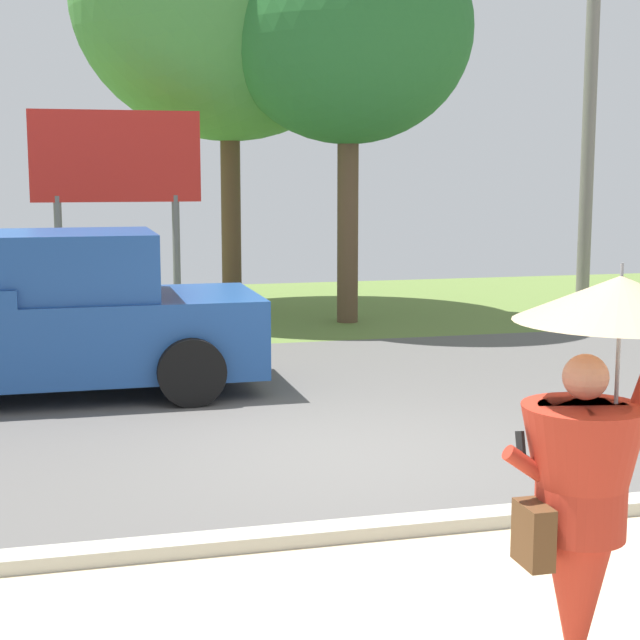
{
  "coord_description": "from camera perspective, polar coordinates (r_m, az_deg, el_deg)",
  "views": [
    {
      "loc": [
        -2.47,
        -8.43,
        2.55
      ],
      "look_at": [
        -0.05,
        1.0,
        1.1
      ],
      "focal_mm": 55.63,
      "sensor_mm": 36.0,
      "label": 1
    }
  ],
  "objects": [
    {
      "name": "tree_left_far",
      "position": [
        17.07,
        1.65,
        16.3
      ],
      "size": [
        4.13,
        4.13,
        6.78
      ],
      "color": "brown",
      "rests_on": "ground_plane"
    },
    {
      "name": "utility_pole",
      "position": [
        18.77,
        15.24,
        11.62
      ],
      "size": [
        1.8,
        0.24,
        7.0
      ],
      "color": "gray",
      "rests_on": "ground_plane"
    },
    {
      "name": "monk_pedestrian",
      "position": [
        5.01,
        15.23,
        -8.56
      ],
      "size": [
        1.08,
        1.02,
        2.13
      ],
      "rotation": [
        0.0,
        0.0,
        0.22
      ],
      "color": "#B22D1E",
      "rests_on": "ground_plane"
    },
    {
      "name": "ground_plane",
      "position": [
        11.92,
        -2.09,
        -4.12
      ],
      "size": [
        40.0,
        22.0,
        0.2
      ],
      "color": "#565451"
    },
    {
      "name": "pickup_truck",
      "position": [
        11.84,
        -16.11,
        -0.02
      ],
      "size": [
        5.2,
        2.28,
        1.88
      ],
      "rotation": [
        0.0,
        0.0,
        0.01
      ],
      "color": "#1E478C",
      "rests_on": "ground_plane"
    },
    {
      "name": "roadside_billboard",
      "position": [
        15.77,
        -11.64,
        8.29
      ],
      "size": [
        2.6,
        0.12,
        3.5
      ],
      "color": "slate",
      "rests_on": "ground_plane"
    }
  ]
}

